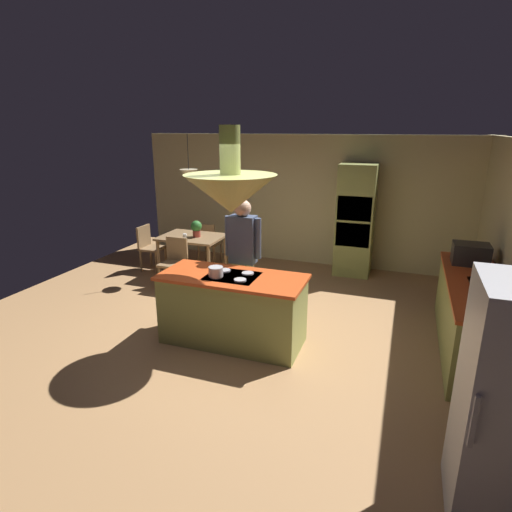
# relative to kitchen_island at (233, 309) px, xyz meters

# --- Properties ---
(ground) EXTENTS (8.16, 8.16, 0.00)m
(ground) POSITION_rel_kitchen_island_xyz_m (0.00, 0.20, -0.46)
(ground) COLOR #AD7F51
(wall_back) EXTENTS (6.80, 0.10, 2.55)m
(wall_back) POSITION_rel_kitchen_island_xyz_m (0.00, 3.65, 0.82)
(wall_back) COLOR beige
(wall_back) RESTS_ON ground
(kitchen_island) EXTENTS (1.84, 0.82, 0.92)m
(kitchen_island) POSITION_rel_kitchen_island_xyz_m (0.00, 0.00, 0.00)
(kitchen_island) COLOR #8C934C
(kitchen_island) RESTS_ON ground
(counter_run_right) EXTENTS (0.73, 2.50, 0.90)m
(counter_run_right) POSITION_rel_kitchen_island_xyz_m (2.84, 0.80, 0.00)
(counter_run_right) COLOR #8C934C
(counter_run_right) RESTS_ON ground
(oven_tower) EXTENTS (0.66, 0.62, 2.06)m
(oven_tower) POSITION_rel_kitchen_island_xyz_m (1.10, 3.24, 0.57)
(oven_tower) COLOR #8C934C
(oven_tower) RESTS_ON ground
(dining_table) EXTENTS (1.14, 0.84, 0.76)m
(dining_table) POSITION_rel_kitchen_island_xyz_m (-1.70, 2.10, 0.20)
(dining_table) COLOR olive
(dining_table) RESTS_ON ground
(person_at_island) EXTENTS (0.53, 0.23, 1.75)m
(person_at_island) POSITION_rel_kitchen_island_xyz_m (-0.12, 0.68, 0.55)
(person_at_island) COLOR tan
(person_at_island) RESTS_ON ground
(range_hood) EXTENTS (1.10, 1.10, 1.00)m
(range_hood) POSITION_rel_kitchen_island_xyz_m (0.00, 0.00, 1.50)
(range_hood) COLOR #8C934C
(pendant_light_over_table) EXTENTS (0.32, 0.32, 0.82)m
(pendant_light_over_table) POSITION_rel_kitchen_island_xyz_m (-1.70, 2.10, 1.41)
(pendant_light_over_table) COLOR beige
(chair_facing_island) EXTENTS (0.40, 0.40, 0.87)m
(chair_facing_island) POSITION_rel_kitchen_island_xyz_m (-1.70, 1.46, 0.05)
(chair_facing_island) COLOR olive
(chair_facing_island) RESTS_ON ground
(chair_by_back_wall) EXTENTS (0.40, 0.40, 0.87)m
(chair_by_back_wall) POSITION_rel_kitchen_island_xyz_m (-1.70, 2.74, 0.05)
(chair_by_back_wall) COLOR olive
(chair_by_back_wall) RESTS_ON ground
(chair_at_corner) EXTENTS (0.40, 0.40, 0.87)m
(chair_at_corner) POSITION_rel_kitchen_island_xyz_m (-2.65, 2.10, 0.05)
(chair_at_corner) COLOR olive
(chair_at_corner) RESTS_ON ground
(potted_plant_on_table) EXTENTS (0.20, 0.20, 0.30)m
(potted_plant_on_table) POSITION_rel_kitchen_island_xyz_m (-1.59, 2.09, 0.47)
(potted_plant_on_table) COLOR #99382D
(potted_plant_on_table) RESTS_ON dining_table
(cup_on_table) EXTENTS (0.07, 0.07, 0.09)m
(cup_on_table) POSITION_rel_kitchen_island_xyz_m (-1.73, 1.89, 0.35)
(cup_on_table) COLOR white
(cup_on_table) RESTS_ON dining_table
(canister_flour) EXTENTS (0.13, 0.13, 0.15)m
(canister_flour) POSITION_rel_kitchen_island_xyz_m (2.84, 0.19, 0.52)
(canister_flour) COLOR silver
(canister_flour) RESTS_ON counter_run_right
(canister_sugar) EXTENTS (0.14, 0.14, 0.17)m
(canister_sugar) POSITION_rel_kitchen_island_xyz_m (2.84, 0.37, 0.54)
(canister_sugar) COLOR #E0B78C
(canister_sugar) RESTS_ON counter_run_right
(canister_tea) EXTENTS (0.11, 0.11, 0.16)m
(canister_tea) POSITION_rel_kitchen_island_xyz_m (2.84, 0.55, 0.53)
(canister_tea) COLOR #E0B78C
(canister_tea) RESTS_ON counter_run_right
(microwave_on_counter) EXTENTS (0.46, 0.36, 0.28)m
(microwave_on_counter) POSITION_rel_kitchen_island_xyz_m (2.84, 1.54, 0.59)
(microwave_on_counter) COLOR #232326
(microwave_on_counter) RESTS_ON counter_run_right
(cooking_pot_on_cooktop) EXTENTS (0.18, 0.18, 0.12)m
(cooking_pot_on_cooktop) POSITION_rel_kitchen_island_xyz_m (-0.16, -0.13, 0.53)
(cooking_pot_on_cooktop) COLOR #B2B2B7
(cooking_pot_on_cooktop) RESTS_ON kitchen_island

